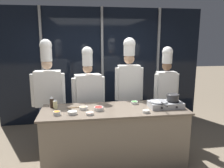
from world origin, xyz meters
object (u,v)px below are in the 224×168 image
Objects in this scene: prep_bowl_shrimp at (90,113)px; serving_spoon_slotted at (77,107)px; stock_pot at (173,97)px; squeeze_bottle_oil at (55,104)px; squeeze_bottle_soy at (52,102)px; prep_bowl_garlic at (72,112)px; prep_bowl_mushrooms at (83,108)px; chef_sous at (88,91)px; chef_line at (129,81)px; prep_bowl_bell_pepper at (99,108)px; prep_bowl_chicken at (146,111)px; frying_pan at (158,101)px; chef_pastry at (166,85)px; portable_stove at (165,104)px; chef_head at (48,88)px; prep_bowl_scallions at (134,102)px; prep_bowl_carrots at (57,113)px.

prep_bowl_shrimp is 0.42m from serving_spoon_slotted.
stock_pot is 1.89m from squeeze_bottle_oil.
squeeze_bottle_soy is 1.40× the size of prep_bowl_garlic.
prep_bowl_mushrooms is 0.07× the size of chef_sous.
chef_line reaches higher than stock_pot.
prep_bowl_mushrooms is (-1.44, 0.08, -0.14)m from stock_pot.
prep_bowl_chicken is at bearing -17.06° from prep_bowl_bell_pepper.
prep_bowl_shrimp is at bearing -129.19° from prep_bowl_bell_pepper.
prep_bowl_bell_pepper is 0.39m from serving_spoon_slotted.
prep_bowl_bell_pepper is at bearing 162.94° from prep_bowl_chicken.
stock_pot reaches higher than frying_pan.
chef_line reaches higher than serving_spoon_slotted.
chef_pastry is (1.79, 0.88, 0.17)m from prep_bowl_garlic.
prep_bowl_shrimp is (-1.11, -0.17, -0.10)m from frying_pan.
chef_head is at bearing 159.01° from portable_stove.
prep_bowl_mushrooms is 0.07× the size of chef_line.
frying_pan is 1.71m from squeeze_bottle_soy.
squeeze_bottle_oil is (-1.63, 0.20, -0.05)m from frying_pan.
prep_bowl_scallions is at bearing 29.25° from prep_bowl_shrimp.
chef_sous is at bearing 40.02° from squeeze_bottle_soy.
prep_bowl_mushrooms is at bearing 50.71° from prep_bowl_garlic.
stock_pot is 1.54m from chef_sous.
serving_spoon_slotted is (-0.19, 0.38, -0.02)m from prep_bowl_shrimp.
stock_pot reaches higher than prep_bowl_shrimp.
chef_pastry is at bearing 31.46° from prep_bowl_shrimp.
frying_pan is (-0.12, -0.01, 0.07)m from portable_stove.
prep_bowl_scallions is at bearing -0.20° from squeeze_bottle_soy.
chef_pastry reaches higher than serving_spoon_slotted.
serving_spoon_slotted is (0.28, 0.32, -0.03)m from prep_bowl_carrots.
chef_pastry reaches higher than squeeze_bottle_oil.
prep_bowl_scallions reaches higher than prep_bowl_chicken.
chef_head reaches higher than portable_stove.
serving_spoon_slotted is at bearing 33.03° from chef_line.
prep_bowl_carrots is at bearing 176.16° from prep_bowl_chicken.
frying_pan is 3.44× the size of prep_bowl_bell_pepper.
squeeze_bottle_soy reaches higher than prep_bowl_chicken.
chef_head is (-0.70, 0.92, 0.20)m from prep_bowl_shrimp.
squeeze_bottle_oil is at bearing 17.39° from chef_pastry.
prep_bowl_bell_pepper is at bearing 138.60° from chef_head.
portable_stove is at bearing 2.65° from frying_pan.
squeeze_bottle_oil reaches higher than prep_bowl_scallions.
chef_line is (1.32, 0.57, 0.23)m from squeeze_bottle_oil.
stock_pot reaches higher than portable_stove.
prep_bowl_shrimp is at bearing -35.64° from squeeze_bottle_oil.
prep_bowl_chicken is 0.94× the size of prep_bowl_shrimp.
chef_sous reaches higher than squeeze_bottle_soy.
prep_bowl_mushrooms reaches higher than prep_bowl_chicken.
prep_bowl_chicken is at bearing -157.51° from stock_pot.
chef_pastry reaches higher than prep_bowl_carrots.
portable_stove is 3.42× the size of squeeze_bottle_oil.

